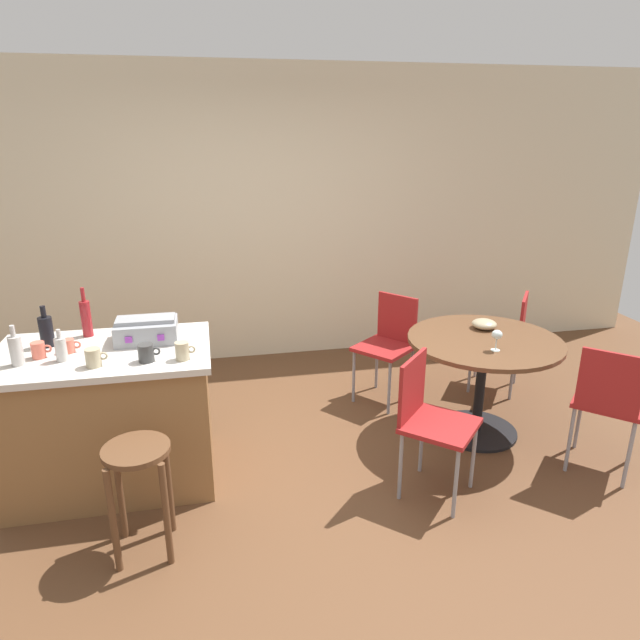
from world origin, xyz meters
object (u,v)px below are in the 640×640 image
(wooden_stool, at_px, (139,475))
(cup_3, at_px, (69,346))
(wine_glass, at_px, (497,335))
(serving_bowl, at_px, (484,324))
(bottle_2, at_px, (86,318))
(cup_0, at_px, (94,358))
(cup_1, at_px, (146,353))
(bottle_1, at_px, (61,349))
(folding_chair_far, at_px, (506,335))
(dining_table, at_px, (483,361))
(folding_chair_right, at_px, (429,416))
(cup_4, at_px, (183,351))
(folding_chair_left, at_px, (389,340))
(bottle_3, at_px, (46,331))
(bottle_0, at_px, (16,350))
(folding_chair_near, at_px, (608,399))
(kitchen_island, at_px, (111,416))
(cup_2, at_px, (39,350))
(toolbox, at_px, (147,330))

(wooden_stool, distance_m, cup_3, 0.95)
(wine_glass, xyz_separation_m, serving_bowl, (0.13, 0.41, -0.07))
(wooden_stool, distance_m, bottle_2, 1.18)
(cup_0, height_order, cup_1, cup_0)
(wooden_stool, height_order, bottle_2, bottle_2)
(wooden_stool, bearing_deg, cup_1, 84.83)
(cup_3, bearing_deg, bottle_1, -95.67)
(folding_chair_far, distance_m, bottle_1, 3.40)
(wooden_stool, xyz_separation_m, bottle_2, (-0.36, 0.98, 0.55))
(dining_table, distance_m, cup_3, 2.73)
(folding_chair_right, bearing_deg, cup_4, 169.20)
(cup_1, bearing_deg, wooden_stool, -95.17)
(dining_table, relative_size, wine_glass, 7.50)
(folding_chair_right, bearing_deg, folding_chair_left, 82.67)
(bottle_3, bearing_deg, dining_table, -1.36)
(folding_chair_far, xyz_separation_m, cup_3, (-3.25, -0.70, 0.43))
(folding_chair_right, height_order, bottle_0, bottle_0)
(folding_chair_near, xyz_separation_m, bottle_2, (-3.19, 0.84, 0.48))
(folding_chair_near, xyz_separation_m, wine_glass, (-0.58, 0.41, 0.32))
(folding_chair_left, bearing_deg, wine_glass, -64.21)
(folding_chair_left, bearing_deg, kitchen_island, -159.89)
(cup_4, relative_size, wine_glass, 0.80)
(cup_3, bearing_deg, wine_glass, -3.27)
(dining_table, distance_m, serving_bowl, 0.30)
(bottle_0, bearing_deg, bottle_3, 70.90)
(folding_chair_near, relative_size, folding_chair_right, 1.02)
(bottle_2, distance_m, bottle_3, 0.25)
(kitchen_island, relative_size, folding_chair_right, 1.46)
(bottle_0, bearing_deg, cup_0, -14.26)
(folding_chair_far, relative_size, cup_4, 7.40)
(folding_chair_left, height_order, bottle_0, bottle_0)
(bottle_1, xyz_separation_m, serving_bowl, (2.81, 0.39, -0.18))
(dining_table, distance_m, folding_chair_far, 0.84)
(dining_table, relative_size, folding_chair_left, 1.24)
(wooden_stool, relative_size, folding_chair_near, 0.71)
(bottle_2, bearing_deg, cup_2, -122.92)
(cup_4, bearing_deg, cup_3, 159.53)
(bottle_1, distance_m, cup_1, 0.48)
(folding_chair_right, bearing_deg, cup_2, 168.25)
(folding_chair_far, height_order, folding_chair_right, folding_chair_right)
(toolbox, bearing_deg, bottle_2, 157.04)
(folding_chair_far, relative_size, wine_glass, 5.94)
(bottle_0, distance_m, cup_1, 0.71)
(toolbox, xyz_separation_m, cup_4, (0.22, -0.36, -0.02))
(folding_chair_near, bearing_deg, cup_3, 170.12)
(cup_0, height_order, cup_4, same)
(folding_chair_right, height_order, serving_bowl, folding_chair_right)
(kitchen_island, distance_m, toolbox, 0.58)
(kitchen_island, distance_m, bottle_1, 0.56)
(wine_glass, bearing_deg, kitchen_island, 176.60)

